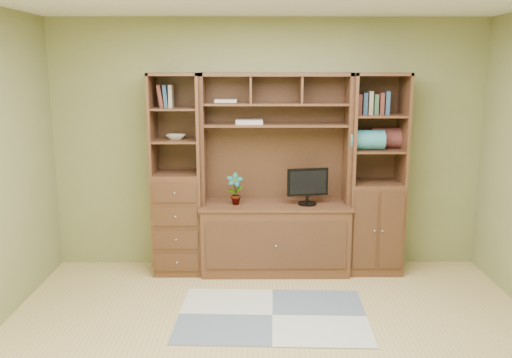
{
  "coord_description": "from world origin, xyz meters",
  "views": [
    {
      "loc": [
        -0.15,
        -3.64,
        2.11
      ],
      "look_at": [
        -0.13,
        1.2,
        1.1
      ],
      "focal_mm": 38.0,
      "sensor_mm": 36.0,
      "label": 1
    }
  ],
  "objects_px": {
    "left_tower": "(178,175)",
    "right_tower": "(376,175)",
    "center_hutch": "(276,175)",
    "monitor": "(308,180)"
  },
  "relations": [
    {
      "from": "left_tower",
      "to": "monitor",
      "type": "height_order",
      "value": "left_tower"
    },
    {
      "from": "right_tower",
      "to": "monitor",
      "type": "xyz_separation_m",
      "value": [
        -0.7,
        -0.07,
        -0.04
      ]
    },
    {
      "from": "center_hutch",
      "to": "left_tower",
      "type": "bearing_deg",
      "value": 177.71
    },
    {
      "from": "left_tower",
      "to": "monitor",
      "type": "relative_size",
      "value": 3.97
    },
    {
      "from": "right_tower",
      "to": "monitor",
      "type": "relative_size",
      "value": 3.97
    },
    {
      "from": "center_hutch",
      "to": "left_tower",
      "type": "distance_m",
      "value": 1.0
    },
    {
      "from": "left_tower",
      "to": "right_tower",
      "type": "relative_size",
      "value": 1.0
    },
    {
      "from": "right_tower",
      "to": "center_hutch",
      "type": "bearing_deg",
      "value": -177.77
    },
    {
      "from": "left_tower",
      "to": "right_tower",
      "type": "bearing_deg",
      "value": 0.0
    },
    {
      "from": "monitor",
      "to": "left_tower",
      "type": "bearing_deg",
      "value": 166.62
    }
  ]
}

